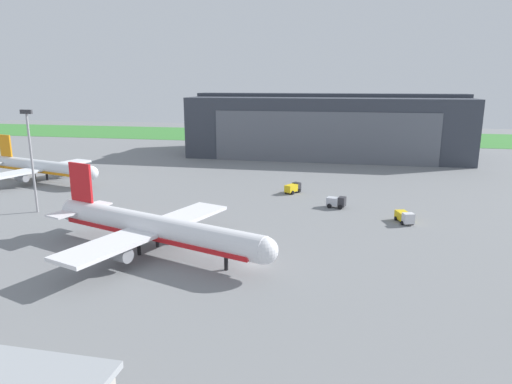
{
  "coord_description": "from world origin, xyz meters",
  "views": [
    {
      "loc": [
        12.73,
        -59.34,
        25.22
      ],
      "look_at": [
        -3.84,
        19.72,
        5.81
      ],
      "focal_mm": 32.0,
      "sensor_mm": 36.0,
      "label": 1
    }
  ],
  "objects_px": {
    "airliner_near_left": "(155,228)",
    "pushback_tractor": "(405,217)",
    "maintenance_hangar": "(327,126)",
    "baggage_tug": "(293,188)",
    "apron_light_mast": "(31,154)",
    "ops_van": "(336,202)",
    "airliner_far_right": "(43,167)"
  },
  "relations": [
    {
      "from": "airliner_far_right",
      "to": "pushback_tractor",
      "type": "height_order",
      "value": "airliner_far_right"
    },
    {
      "from": "ops_van",
      "to": "apron_light_mast",
      "type": "height_order",
      "value": "apron_light_mast"
    },
    {
      "from": "maintenance_hangar",
      "to": "apron_light_mast",
      "type": "relative_size",
      "value": 4.6
    },
    {
      "from": "maintenance_hangar",
      "to": "pushback_tractor",
      "type": "relative_size",
      "value": 18.08
    },
    {
      "from": "airliner_far_right",
      "to": "ops_van",
      "type": "height_order",
      "value": "airliner_far_right"
    },
    {
      "from": "ops_van",
      "to": "airliner_far_right",
      "type": "bearing_deg",
      "value": 172.48
    },
    {
      "from": "airliner_far_right",
      "to": "airliner_near_left",
      "type": "bearing_deg",
      "value": -40.04
    },
    {
      "from": "airliner_far_right",
      "to": "apron_light_mast",
      "type": "bearing_deg",
      "value": -56.33
    },
    {
      "from": "airliner_near_left",
      "to": "airliner_far_right",
      "type": "bearing_deg",
      "value": 139.96
    },
    {
      "from": "airliner_far_right",
      "to": "baggage_tug",
      "type": "relative_size",
      "value": 7.67
    },
    {
      "from": "airliner_near_left",
      "to": "baggage_tug",
      "type": "bearing_deg",
      "value": 70.07
    },
    {
      "from": "airliner_near_left",
      "to": "baggage_tug",
      "type": "height_order",
      "value": "airliner_near_left"
    },
    {
      "from": "pushback_tractor",
      "to": "maintenance_hangar",
      "type": "bearing_deg",
      "value": 103.42
    },
    {
      "from": "maintenance_hangar",
      "to": "baggage_tug",
      "type": "relative_size",
      "value": 19.75
    },
    {
      "from": "airliner_far_right",
      "to": "pushback_tractor",
      "type": "relative_size",
      "value": 7.03
    },
    {
      "from": "airliner_near_left",
      "to": "baggage_tug",
      "type": "distance_m",
      "value": 45.53
    },
    {
      "from": "maintenance_hangar",
      "to": "airliner_far_right",
      "type": "distance_m",
      "value": 93.15
    },
    {
      "from": "ops_van",
      "to": "pushback_tractor",
      "type": "xyz_separation_m",
      "value": [
        12.72,
        -7.93,
        -0.13
      ]
    },
    {
      "from": "airliner_near_left",
      "to": "apron_light_mast",
      "type": "height_order",
      "value": "apron_light_mast"
    },
    {
      "from": "airliner_near_left",
      "to": "pushback_tractor",
      "type": "relative_size",
      "value": 7.63
    },
    {
      "from": "airliner_near_left",
      "to": "maintenance_hangar",
      "type": "bearing_deg",
      "value": 79.31
    },
    {
      "from": "airliner_near_left",
      "to": "apron_light_mast",
      "type": "relative_size",
      "value": 1.94
    },
    {
      "from": "airliner_near_left",
      "to": "ops_van",
      "type": "relative_size",
      "value": 9.54
    },
    {
      "from": "airliner_far_right",
      "to": "baggage_tug",
      "type": "bearing_deg",
      "value": 1.01
    },
    {
      "from": "maintenance_hangar",
      "to": "pushback_tractor",
      "type": "distance_m",
      "value": 82.82
    },
    {
      "from": "maintenance_hangar",
      "to": "baggage_tug",
      "type": "height_order",
      "value": "maintenance_hangar"
    },
    {
      "from": "pushback_tractor",
      "to": "apron_light_mast",
      "type": "relative_size",
      "value": 0.25
    },
    {
      "from": "airliner_near_left",
      "to": "pushback_tractor",
      "type": "height_order",
      "value": "airliner_near_left"
    },
    {
      "from": "maintenance_hangar",
      "to": "baggage_tug",
      "type": "distance_m",
      "value": 61.84
    },
    {
      "from": "ops_van",
      "to": "maintenance_hangar",
      "type": "bearing_deg",
      "value": 95.06
    },
    {
      "from": "airliner_far_right",
      "to": "pushback_tractor",
      "type": "xyz_separation_m",
      "value": [
        88.16,
        -17.88,
        -2.69
      ]
    },
    {
      "from": "maintenance_hangar",
      "to": "ops_van",
      "type": "relative_size",
      "value": 22.61
    }
  ]
}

